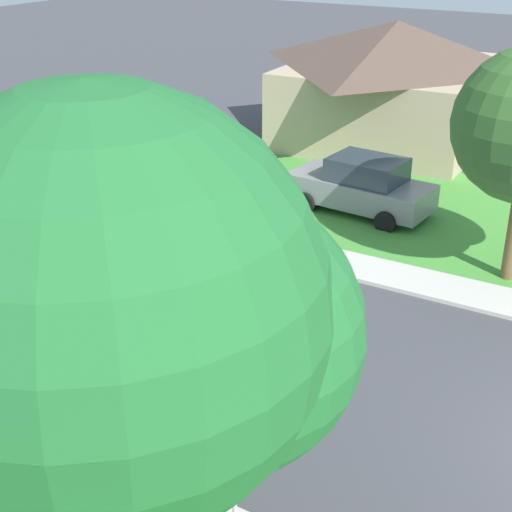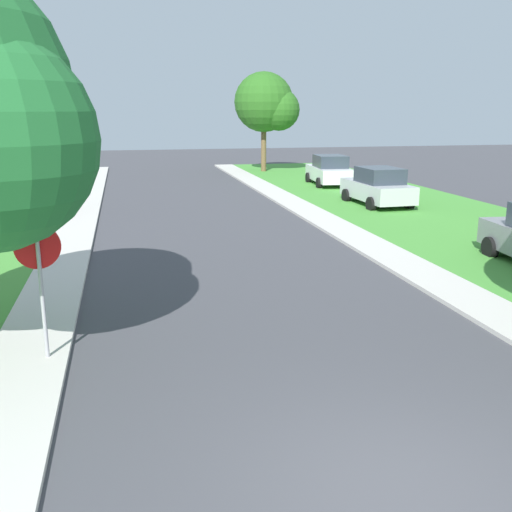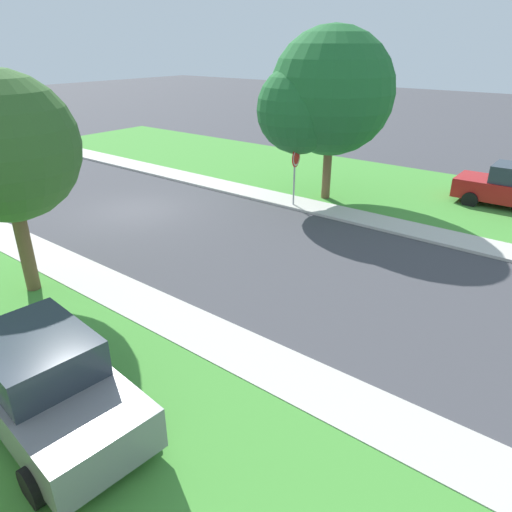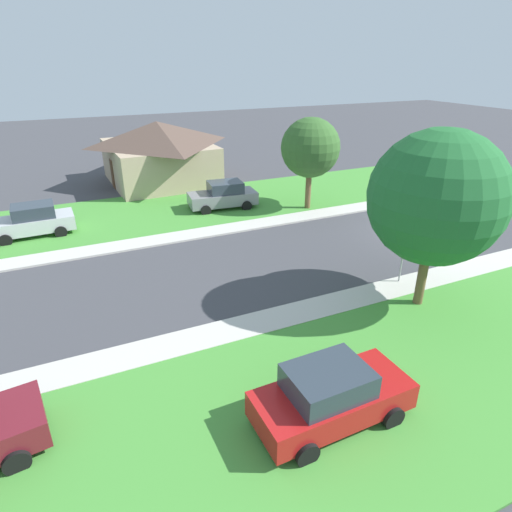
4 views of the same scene
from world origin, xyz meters
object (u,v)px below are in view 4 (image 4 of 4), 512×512
at_px(tree_sidewalk_mid, 310,149).
at_px(tree_corner_large, 434,199).
at_px(car_grey_near_corner, 223,195).
at_px(stop_sign_near_corner, 424,173).
at_px(car_silver_behind_trees, 32,221).
at_px(house_right_setback, 159,151).
at_px(car_red_kerbside_mid, 331,395).
at_px(stop_sign_far_corner, 404,244).

relative_size(tree_sidewalk_mid, tree_corner_large, 0.83).
height_order(car_grey_near_corner, tree_sidewalk_mid, tree_sidewalk_mid).
xyz_separation_m(stop_sign_near_corner, car_silver_behind_trees, (3.86, 24.01, -1.00)).
distance_m(tree_corner_large, house_right_setback, 22.81).
height_order(car_red_kerbside_mid, car_silver_behind_trees, same).
height_order(car_silver_behind_trees, tree_corner_large, tree_corner_large).
height_order(stop_sign_near_corner, car_grey_near_corner, stop_sign_near_corner).
relative_size(stop_sign_near_corner, car_red_kerbside_mid, 0.64).
distance_m(car_red_kerbside_mid, tree_sidewalk_mid, 18.37).
relative_size(stop_sign_far_corner, house_right_setback, 0.30).
bearing_deg(tree_sidewalk_mid, stop_sign_far_corner, 170.79).
distance_m(car_silver_behind_trees, tree_corner_large, 20.16).
height_order(stop_sign_near_corner, car_silver_behind_trees, stop_sign_near_corner).
xyz_separation_m(car_red_kerbside_mid, car_silver_behind_trees, (17.92, 7.35, 0.00)).
relative_size(car_grey_near_corner, tree_corner_large, 0.65).
distance_m(car_silver_behind_trees, car_grey_near_corner, 11.08).
bearing_deg(stop_sign_near_corner, stop_sign_far_corner, 132.34).
xyz_separation_m(car_silver_behind_trees, tree_corner_large, (-14.00, -14.11, 3.37)).
height_order(stop_sign_near_corner, stop_sign_far_corner, same).
relative_size(stop_sign_near_corner, car_grey_near_corner, 0.62).
distance_m(car_silver_behind_trees, house_right_setback, 12.18).
bearing_deg(house_right_setback, stop_sign_near_corner, -128.53).
bearing_deg(car_silver_behind_trees, tree_corner_large, -134.77).
distance_m(stop_sign_far_corner, car_silver_behind_trees, 19.18).
relative_size(car_silver_behind_trees, car_grey_near_corner, 0.98).
xyz_separation_m(tree_corner_large, house_right_setback, (22.14, 5.18, -1.87)).
bearing_deg(car_silver_behind_trees, car_red_kerbside_mid, -157.68).
xyz_separation_m(car_grey_near_corner, tree_sidewalk_mid, (-2.10, -5.05, 2.91)).
bearing_deg(stop_sign_far_corner, car_red_kerbside_mid, 126.95).
relative_size(stop_sign_far_corner, tree_sidewalk_mid, 0.48).
bearing_deg(car_silver_behind_trees, stop_sign_far_corner, -131.14).
distance_m(stop_sign_near_corner, car_silver_behind_trees, 24.34).
relative_size(car_silver_behind_trees, house_right_setback, 0.47).
distance_m(stop_sign_near_corner, car_grey_near_corner, 13.54).
relative_size(stop_sign_far_corner, car_grey_near_corner, 0.62).
distance_m(stop_sign_far_corner, tree_sidewalk_mid, 10.86).
bearing_deg(car_red_kerbside_mid, tree_corner_large, -59.89).
bearing_deg(tree_sidewalk_mid, car_silver_behind_trees, 82.78).
xyz_separation_m(tree_sidewalk_mid, tree_corner_large, (-11.95, 2.02, 0.47)).
relative_size(car_red_kerbside_mid, tree_sidewalk_mid, 0.76).
relative_size(stop_sign_far_corner, tree_corner_large, 0.40).
distance_m(car_grey_near_corner, tree_sidewalk_mid, 6.19).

